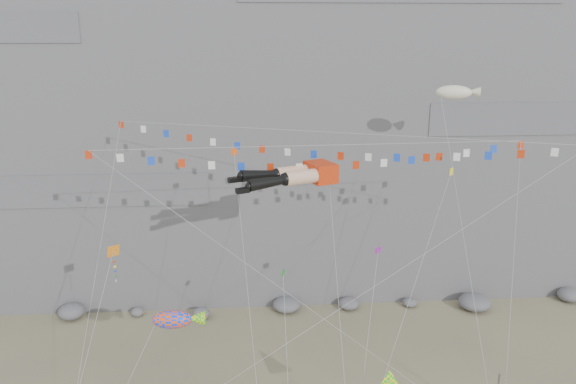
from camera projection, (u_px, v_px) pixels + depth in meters
name	position (u px, v px, depth m)	size (l,w,h in m)	color
cliff	(277.00, 38.00, 61.02)	(80.00, 28.00, 50.00)	slate
talus_boulders	(286.00, 305.00, 53.38)	(60.00, 3.00, 1.20)	slate
legs_kite	(294.00, 176.00, 37.01)	(7.37, 15.41, 21.65)	red
flag_banner_upper	(327.00, 132.00, 39.72)	(32.72, 17.97, 27.88)	red
flag_banner_lower	(314.00, 146.00, 37.34)	(29.13, 8.25, 22.91)	red
harlequin_kite	(113.00, 252.00, 35.68)	(3.88, 7.76, 14.26)	red
fish_windsock	(172.00, 320.00, 33.66)	(7.46, 5.24, 11.54)	#FF4B0D
blimp_windsock	(454.00, 93.00, 42.51)	(3.96, 14.03, 24.77)	beige
small_kite_a	(235.00, 160.00, 39.00)	(2.29, 13.52, 21.86)	#ED5214
small_kite_b	(378.00, 254.00, 38.43)	(3.98, 10.11, 15.01)	purple
small_kite_c	(283.00, 277.00, 36.75)	(0.97, 9.89, 13.92)	#169324
small_kite_d	(450.00, 176.00, 40.37)	(10.34, 13.72, 22.67)	#FFFA15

